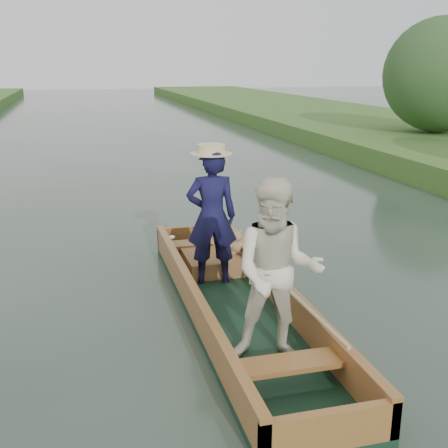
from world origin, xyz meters
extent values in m
plane|color=#283D30|center=(0.00, 0.00, 0.00)|extent=(120.00, 120.00, 0.00)
cylinder|color=#47331E|center=(9.80, 10.54, 1.02)|extent=(0.44, 0.44, 2.05)
sphere|color=#24441B|center=(9.80, 10.54, 2.45)|extent=(3.62, 3.62, 3.62)
cube|color=black|center=(0.00, 0.00, 0.04)|extent=(1.10, 5.00, 0.08)
cube|color=#9E6031|center=(-0.51, 0.00, 0.24)|extent=(0.08, 5.00, 0.32)
cube|color=#9E6031|center=(0.51, 0.00, 0.24)|extent=(0.08, 5.00, 0.32)
cube|color=#9E6031|center=(0.00, 2.46, 0.24)|extent=(1.10, 0.08, 0.32)
cube|color=#9E6031|center=(0.00, -2.46, 0.24)|extent=(1.10, 0.08, 0.32)
cube|color=#9E6031|center=(-0.51, 0.00, 0.42)|extent=(0.10, 5.00, 0.04)
cube|color=#9E6031|center=(0.51, 0.00, 0.42)|extent=(0.10, 5.00, 0.04)
cube|color=#9E6031|center=(0.00, 1.90, 0.30)|extent=(0.94, 0.30, 0.05)
cube|color=#9E6031|center=(0.00, -1.60, 0.30)|extent=(0.94, 0.30, 0.05)
imported|color=#13123A|center=(-0.07, 0.95, 0.95)|extent=(0.68, 0.49, 1.74)
cylinder|color=beige|center=(-0.07, 0.95, 1.78)|extent=(0.52, 0.52, 0.12)
imported|color=beige|center=(0.06, -1.12, 0.96)|extent=(1.02, 0.91, 1.76)
cube|color=#AF5638|center=(0.10, 1.42, 0.19)|extent=(0.85, 0.90, 0.22)
sphere|color=tan|center=(0.37, 1.32, 0.41)|extent=(0.19, 0.19, 0.19)
sphere|color=tan|center=(0.37, 1.31, 0.55)|extent=(0.14, 0.14, 0.14)
sphere|color=tan|center=(0.31, 1.31, 0.61)|extent=(0.05, 0.05, 0.05)
sphere|color=tan|center=(0.42, 1.31, 0.61)|extent=(0.05, 0.05, 0.05)
sphere|color=tan|center=(0.37, 1.26, 0.54)|extent=(0.06, 0.06, 0.06)
sphere|color=tan|center=(0.28, 1.31, 0.44)|extent=(0.07, 0.07, 0.07)
sphere|color=tan|center=(0.45, 1.31, 0.44)|extent=(0.07, 0.07, 0.07)
sphere|color=tan|center=(0.32, 1.30, 0.32)|extent=(0.08, 0.08, 0.08)
sphere|color=tan|center=(0.41, 1.30, 0.32)|extent=(0.08, 0.08, 0.08)
cylinder|color=silver|center=(-0.43, 1.90, 0.33)|extent=(0.07, 0.07, 0.01)
cylinder|color=silver|center=(-0.43, 1.90, 0.37)|extent=(0.01, 0.01, 0.08)
ellipsoid|color=silver|center=(-0.43, 1.90, 0.43)|extent=(0.09, 0.09, 0.05)
cylinder|color=tan|center=(0.43, 0.12, 0.46)|extent=(0.04, 3.96, 0.18)
camera|label=1|loc=(-1.65, -5.65, 2.81)|focal=45.00mm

